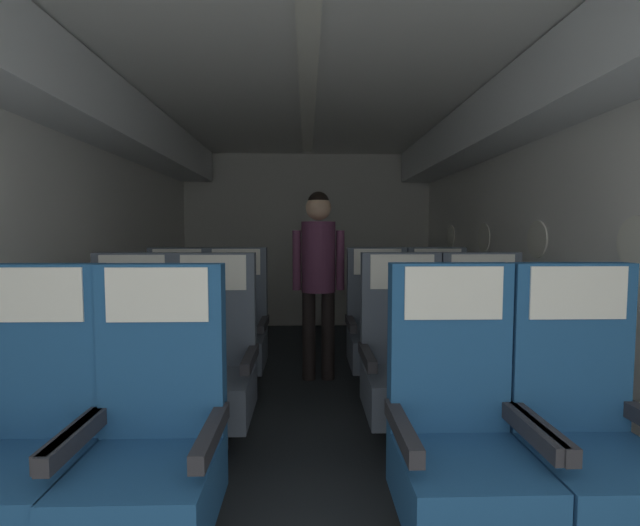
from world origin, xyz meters
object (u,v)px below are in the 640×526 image
(seat_c_left_aisle, at_px, (235,333))
(flight_attendant, at_px, (318,265))
(seat_c_right_aisle, at_px, (440,331))
(seat_b_left_window, at_px, (128,369))
(seat_c_left_window, at_px, (175,333))
(seat_a_right_window, at_px, (459,442))
(seat_b_right_window, at_px, (405,367))
(seat_b_right_aisle, at_px, (487,366))
(seat_b_left_aisle, at_px, (211,370))
(seat_a_right_aisle, at_px, (588,441))
(seat_a_left_window, at_px, (22,449))
(seat_c_right_window, at_px, (379,332))
(seat_a_left_aisle, at_px, (152,449))

(seat_c_left_aisle, xyz_separation_m, flight_attendant, (0.64, 0.31, 0.49))
(flight_attendant, bearing_deg, seat_c_right_aisle, -32.74)
(seat_b_left_window, height_order, seat_c_left_window, same)
(seat_a_right_window, relative_size, seat_b_right_window, 1.00)
(seat_b_right_aisle, height_order, seat_b_right_window, same)
(seat_b_right_window, height_order, seat_c_left_aisle, same)
(seat_b_right_aisle, bearing_deg, seat_b_right_window, 179.38)
(seat_b_left_aisle, distance_m, flight_attendant, 1.46)
(seat_a_right_aisle, xyz_separation_m, seat_b_right_aisle, (-0.00, 0.91, 0.00))
(seat_b_left_aisle, distance_m, seat_c_left_aisle, 0.92)
(seat_a_left_window, distance_m, seat_b_right_aisle, 2.22)
(seat_a_left_window, xyz_separation_m, seat_c_right_window, (1.55, 1.80, 0.00))
(seat_a_right_window, height_order, seat_b_right_aisle, same)
(seat_a_right_aisle, height_order, seat_b_right_window, same)
(seat_c_left_window, bearing_deg, seat_b_left_aisle, -62.97)
(seat_c_right_aisle, relative_size, flight_attendant, 0.71)
(seat_a_left_aisle, distance_m, seat_a_right_aisle, 1.57)
(seat_c_left_aisle, height_order, seat_c_right_aisle, same)
(seat_a_left_aisle, relative_size, seat_c_left_window, 1.00)
(seat_b_left_window, relative_size, seat_c_left_window, 1.00)
(seat_a_left_aisle, distance_m, seat_c_left_aisle, 1.82)
(seat_a_right_aisle, height_order, seat_c_left_aisle, same)
(seat_c_left_window, relative_size, seat_c_right_aisle, 1.00)
(seat_c_left_aisle, bearing_deg, flight_attendant, 26.07)
(seat_b_right_aisle, relative_size, seat_c_right_aisle, 1.00)
(seat_b_left_window, height_order, seat_b_right_aisle, same)
(seat_c_left_window, bearing_deg, seat_a_left_window, -90.19)
(seat_a_right_window, height_order, seat_c_left_aisle, same)
(seat_b_right_aisle, height_order, seat_c_left_aisle, same)
(seat_b_left_window, distance_m, flight_attendant, 1.70)
(seat_a_left_window, distance_m, seat_a_left_aisle, 0.46)
(seat_b_left_aisle, bearing_deg, seat_b_right_aisle, 0.60)
(seat_b_right_window, bearing_deg, seat_b_left_window, -179.96)
(seat_b_right_window, distance_m, seat_c_left_window, 1.79)
(seat_c_left_aisle, bearing_deg, seat_c_right_aisle, 0.39)
(flight_attendant, bearing_deg, seat_c_left_window, -178.64)
(seat_a_left_aisle, bearing_deg, seat_a_left_window, 178.41)
(seat_a_right_window, bearing_deg, seat_a_right_aisle, -0.82)
(seat_b_right_window, bearing_deg, seat_a_left_window, -149.62)
(seat_a_left_window, xyz_separation_m, flight_attendant, (1.10, 2.12, 0.49))
(seat_b_right_aisle, relative_size, seat_c_left_window, 1.00)
(seat_b_right_window, distance_m, seat_c_left_aisle, 1.42)
(seat_c_left_aisle, bearing_deg, seat_a_right_aisle, -49.14)
(seat_a_right_window, height_order, seat_b_right_window, same)
(seat_a_right_window, distance_m, seat_b_left_aisle, 1.40)
(seat_b_left_aisle, height_order, seat_b_right_window, same)
(seat_b_right_window, xyz_separation_m, seat_c_right_window, (-0.00, 0.89, 0.00))
(seat_c_right_window, relative_size, flight_attendant, 0.71)
(seat_b_right_aisle, bearing_deg, seat_a_right_aisle, -89.95)
(seat_a_left_aisle, height_order, seat_c_left_aisle, same)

